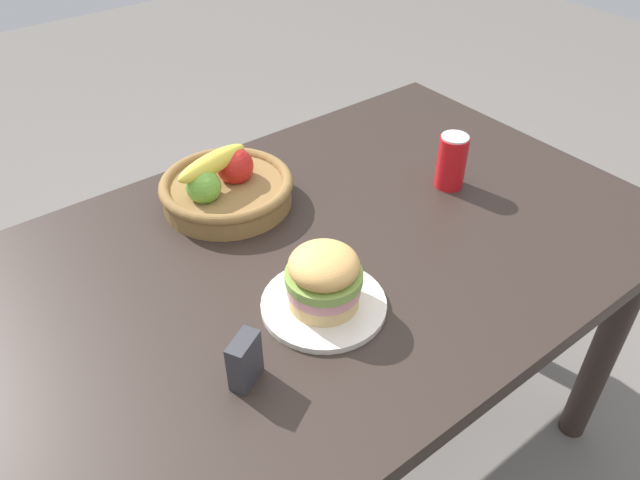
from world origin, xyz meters
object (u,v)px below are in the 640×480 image
(sandwich, at_px, (324,277))
(soda_can, at_px, (453,162))
(napkin_holder, at_px, (245,361))
(plate, at_px, (324,304))
(fruit_basket, at_px, (226,187))

(sandwich, relative_size, soda_can, 1.08)
(soda_can, bearing_deg, napkin_holder, -164.17)
(sandwich, bearing_deg, soda_can, 16.02)
(plate, distance_m, soda_can, 0.49)
(sandwich, bearing_deg, fruit_basket, 85.43)
(sandwich, xyz_separation_m, soda_can, (0.47, 0.14, -0.01))
(plate, bearing_deg, sandwich, 75.96)
(sandwich, distance_m, fruit_basket, 0.39)
(sandwich, relative_size, napkin_holder, 1.51)
(sandwich, height_order, napkin_holder, sandwich)
(soda_can, bearing_deg, sandwich, -163.98)
(soda_can, distance_m, fruit_basket, 0.51)
(fruit_basket, distance_m, napkin_holder, 0.49)
(plate, xyz_separation_m, fruit_basket, (0.03, 0.39, 0.04))
(sandwich, relative_size, fruit_basket, 0.47)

